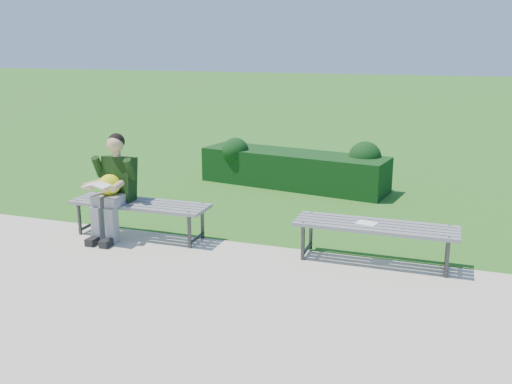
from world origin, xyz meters
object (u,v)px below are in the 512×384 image
paper_sheet (367,223)px  seated_boy (113,184)px  bench_left (140,207)px  bench_right (375,229)px  hedge (296,167)px

paper_sheet → seated_boy: bearing=-177.0°
bench_left → paper_sheet: bearing=1.4°
seated_boy → paper_sheet: (3.15, 0.17, -0.24)m
bench_left → seated_boy: bearing=-161.9°
bench_left → bench_right: size_ratio=1.00×
seated_boy → paper_sheet: bearing=3.0°
bench_left → bench_right: bearing=1.3°
bench_right → hedge: bearing=119.1°
bench_right → bench_left: bearing=-178.7°
hedge → seated_boy: (-1.48, -3.36, 0.38)m
bench_left → seated_boy: seated_boy is taller
bench_left → bench_right: 2.95m
hedge → seated_boy: 3.69m
bench_right → paper_sheet: size_ratio=7.17×
hedge → bench_left: (-1.18, -3.26, 0.08)m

